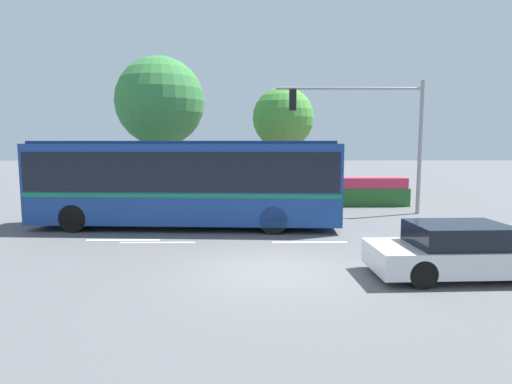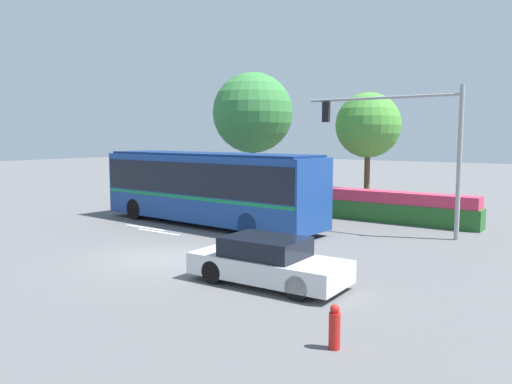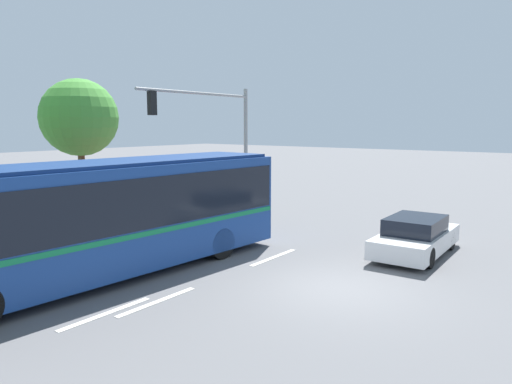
# 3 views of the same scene
# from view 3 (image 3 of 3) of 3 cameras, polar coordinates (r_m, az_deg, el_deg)

# --- Properties ---
(ground_plane) EXTENTS (140.00, 140.00, 0.00)m
(ground_plane) POSITION_cam_3_polar(r_m,az_deg,el_deg) (12.86, 9.88, -11.31)
(ground_plane) COLOR #5B5B5E
(city_bus) EXTENTS (11.49, 3.21, 3.25)m
(city_bus) POSITION_cam_3_polar(r_m,az_deg,el_deg) (13.83, -17.29, -2.27)
(city_bus) COLOR navy
(city_bus) RESTS_ON ground
(sedan_foreground) EXTENTS (4.36, 1.92, 1.27)m
(sedan_foreground) POSITION_cam_3_polar(r_m,az_deg,el_deg) (16.49, 18.59, -5.11)
(sedan_foreground) COLOR silver
(sedan_foreground) RESTS_ON ground
(traffic_light_pole) EXTENTS (6.55, 0.24, 5.91)m
(traffic_light_pole) POSITION_cam_3_polar(r_m,az_deg,el_deg) (21.34, -4.40, 7.46)
(traffic_light_pole) COLOR gray
(traffic_light_pole) RESTS_ON ground
(flowering_hedge) EXTENTS (10.81, 1.01, 1.43)m
(flowering_hedge) POSITION_cam_3_polar(r_m,az_deg,el_deg) (21.35, -14.92, -1.75)
(flowering_hedge) COLOR #286028
(flowering_hedge) RESTS_ON ground
(street_tree_centre) EXTENTS (3.37, 3.37, 6.24)m
(street_tree_centre) POSITION_cam_3_polar(r_m,az_deg,el_deg) (22.40, -20.42, 8.31)
(street_tree_centre) COLOR brown
(street_tree_centre) RESTS_ON ground
(lane_stripe_near) EXTENTS (2.40, 0.16, 0.01)m
(lane_stripe_near) POSITION_cam_3_polar(r_m,az_deg,el_deg) (11.60, -17.53, -13.73)
(lane_stripe_near) COLOR silver
(lane_stripe_near) RESTS_ON ground
(lane_stripe_mid) EXTENTS (2.40, 0.16, 0.01)m
(lane_stripe_mid) POSITION_cam_3_polar(r_m,az_deg,el_deg) (12.02, -11.74, -12.74)
(lane_stripe_mid) COLOR silver
(lane_stripe_mid) RESTS_ON ground
(lane_stripe_far) EXTENTS (2.40, 0.16, 0.01)m
(lane_stripe_far) POSITION_cam_3_polar(r_m,az_deg,el_deg) (15.46, 2.12, -7.84)
(lane_stripe_far) COLOR silver
(lane_stripe_far) RESTS_ON ground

